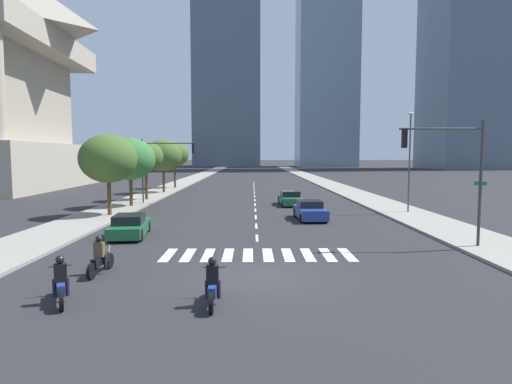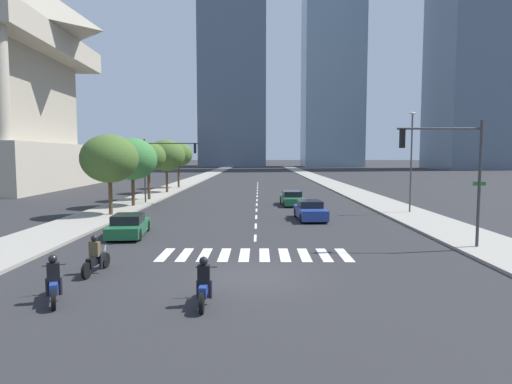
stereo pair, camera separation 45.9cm
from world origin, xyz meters
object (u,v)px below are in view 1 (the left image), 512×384
object	(u,v)px
motorcycle_third	(213,286)
sedan_green_1	(290,199)
motorcycle_trailing	(61,284)
street_lamp_east	(410,155)
sedan_green_2	(130,226)
sedan_blue_0	(310,211)
street_tree_fifth	(175,154)
traffic_signal_far	(163,159)
street_tree_nearest	(108,159)
street_tree_fourth	(163,155)
street_tree_second	(130,159)
traffic_signal_near	(451,161)
street_tree_third	(146,156)
motorcycle_lead	(101,259)

from	to	relation	value
motorcycle_third	sedan_green_1	xyz separation A→B (m)	(4.62, 26.14, 0.00)
motorcycle_trailing	street_lamp_east	xyz separation A→B (m)	(17.86, 20.17, 3.96)
sedan_green_2	motorcycle_trailing	bearing A→B (deg)	179.16
sedan_blue_0	street_tree_fifth	distance (m)	32.14
traffic_signal_far	street_tree_nearest	xyz separation A→B (m)	(-2.25, -8.20, 0.06)
motorcycle_trailing	street_tree_fifth	size ratio (longest dim) A/B	0.33
sedan_green_1	sedan_green_2	bearing A→B (deg)	-36.91
street_tree_fourth	sedan_green_2	bearing A→B (deg)	-82.37
motorcycle_third	street_tree_second	size ratio (longest dim) A/B	0.36
motorcycle_trailing	street_tree_fifth	world-z (taller)	street_tree_fifth
motorcycle_trailing	street_tree_fifth	distance (m)	45.92
traffic_signal_near	street_tree_third	distance (m)	29.77
sedan_green_1	sedan_blue_0	bearing A→B (deg)	1.10
street_tree_nearest	street_tree_third	bearing A→B (deg)	90.00
traffic_signal_far	street_lamp_east	xyz separation A→B (m)	(20.23, -6.62, 0.36)
sedan_blue_0	street_tree_fifth	xyz separation A→B (m)	(-14.47, 28.42, 3.98)
traffic_signal_far	street_tree_fifth	bearing A→B (deg)	96.84
street_lamp_east	street_tree_fourth	bearing A→B (deg)	141.47
street_tree_fifth	traffic_signal_far	bearing A→B (deg)	-83.16
motorcycle_third	street_lamp_east	world-z (taller)	street_lamp_east
traffic_signal_far	street_tree_third	bearing A→B (deg)	127.78
sedan_green_2	street_tree_third	distance (m)	19.58
sedan_green_1	street_tree_nearest	xyz separation A→B (m)	(-13.87, -7.33, 3.65)
street_tree_third	street_tree_fourth	bearing A→B (deg)	90.00
motorcycle_trailing	street_lamp_east	size ratio (longest dim) A/B	0.26
motorcycle_lead	sedan_green_2	size ratio (longest dim) A/B	0.48
traffic_signal_near	street_tree_fourth	distance (m)	36.44
motorcycle_trailing	sedan_green_1	bearing A→B (deg)	-43.61
motorcycle_trailing	sedan_green_1	distance (m)	27.52
motorcycle_trailing	street_tree_nearest	distance (m)	19.50
street_tree_second	traffic_signal_near	bearing A→B (deg)	-40.22
street_tree_third	traffic_signal_far	bearing A→B (deg)	-52.22
street_tree_fourth	street_tree_third	bearing A→B (deg)	-90.00
street_tree_third	street_tree_second	bearing A→B (deg)	-90.00
sedan_blue_0	street_tree_nearest	xyz separation A→B (m)	(-14.47, 1.50, 3.62)
motorcycle_trailing	sedan_blue_0	size ratio (longest dim) A/B	0.46
sedan_green_2	street_tree_second	bearing A→B (deg)	9.26
sedan_green_2	street_tree_second	size ratio (longest dim) A/B	0.78
street_lamp_east	street_tree_third	distance (m)	24.41
street_tree_third	sedan_green_1	bearing A→B (deg)	-15.23
sedan_green_1	street_tree_nearest	size ratio (longest dim) A/B	0.79
street_lamp_east	street_tree_third	size ratio (longest dim) A/B	1.33
street_tree_second	street_tree_fifth	bearing A→B (deg)	90.00
motorcycle_lead	street_tree_fifth	size ratio (longest dim) A/B	0.36
motorcycle_third	street_lamp_east	size ratio (longest dim) A/B	0.27
sedan_blue_0	street_tree_third	world-z (taller)	street_tree_third
street_tree_fifth	street_tree_fourth	bearing A→B (deg)	-90.00
traffic_signal_near	street_tree_nearest	xyz separation A→B (m)	(-19.84, 11.09, 0.02)
street_lamp_east	street_tree_nearest	distance (m)	22.53
street_lamp_east	street_tree_second	xyz separation A→B (m)	(-22.47, 4.10, -0.39)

